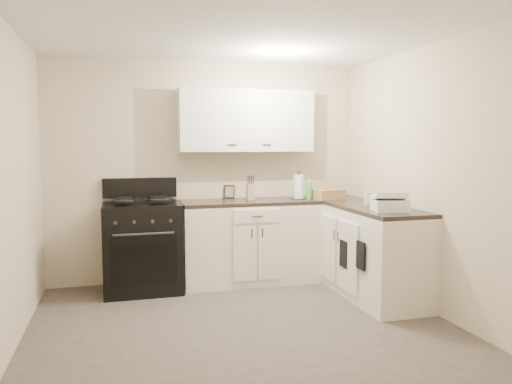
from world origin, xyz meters
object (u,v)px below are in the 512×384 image
object	(u,v)px
knife_block	(251,192)
countertop_grill	(390,205)
paper_towel	(299,187)
wicker_basket	(328,194)
stove	(142,248)

from	to	relation	value
knife_block	countertop_grill	size ratio (longest dim) A/B	0.62
paper_towel	wicker_basket	xyz separation A→B (m)	(0.35, -0.06, -0.09)
knife_block	countertop_grill	xyz separation A→B (m)	(1.02, -1.29, -0.04)
stove	countertop_grill	bearing A→B (deg)	-28.87
stove	knife_block	world-z (taller)	knife_block
knife_block	wicker_basket	distance (m)	0.91
stove	countertop_grill	world-z (taller)	countertop_grill
knife_block	wicker_basket	xyz separation A→B (m)	(0.90, -0.13, -0.04)
paper_towel	countertop_grill	size ratio (longest dim) A/B	0.92
knife_block	paper_towel	xyz separation A→B (m)	(0.55, -0.07, 0.05)
knife_block	wicker_basket	world-z (taller)	knife_block
paper_towel	countertop_grill	world-z (taller)	paper_towel
wicker_basket	paper_towel	bearing A→B (deg)	170.63
knife_block	paper_towel	distance (m)	0.56
stove	knife_block	bearing A→B (deg)	2.74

